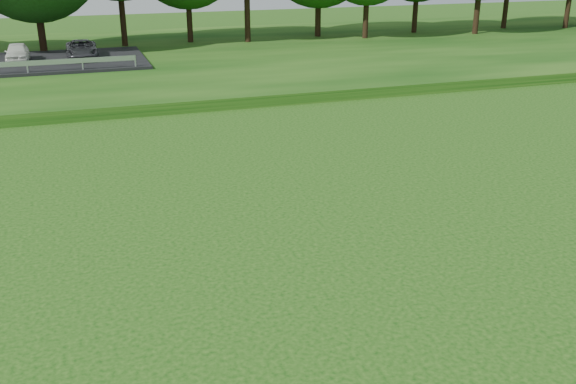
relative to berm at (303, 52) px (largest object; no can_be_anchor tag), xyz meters
name	(u,v)px	position (x,y,z in m)	size (l,w,h in m)	color
berm	(303,52)	(0.00, 0.00, 0.00)	(130.00, 30.00, 0.60)	#0E3B0B
walking_path	(387,93)	(0.00, -14.00, -0.28)	(130.00, 1.60, 0.04)	gray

